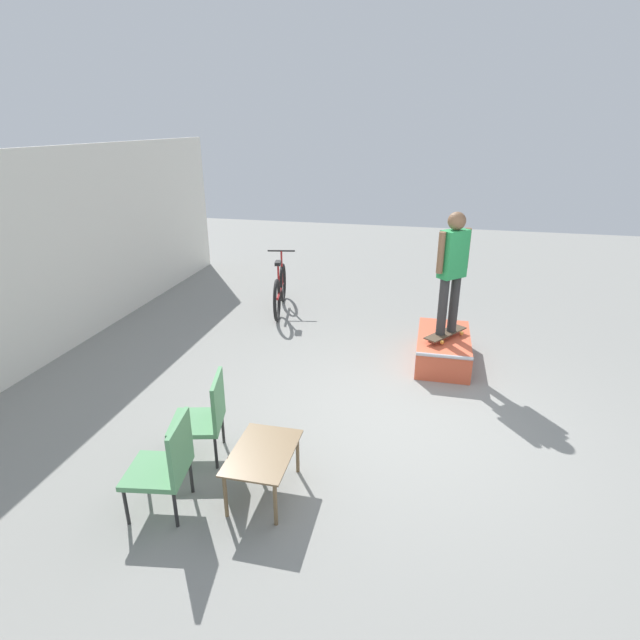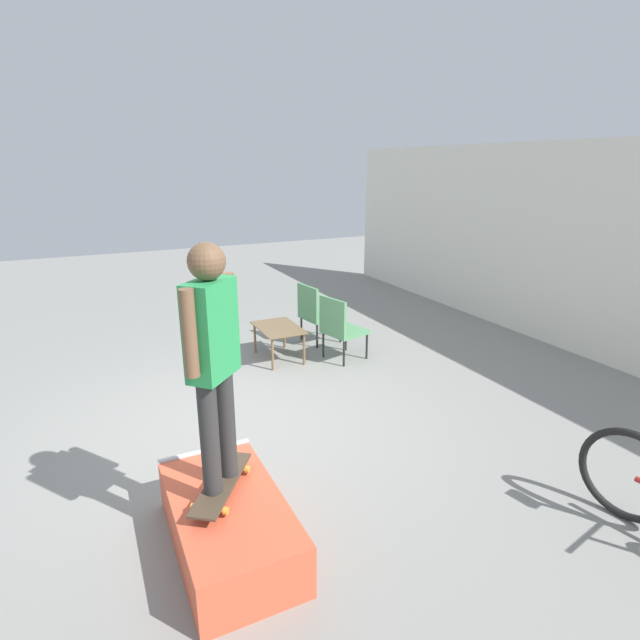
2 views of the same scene
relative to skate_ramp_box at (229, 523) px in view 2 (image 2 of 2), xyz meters
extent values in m
plane|color=gray|center=(-1.69, 0.50, -0.20)|extent=(24.00, 24.00, 0.00)
cube|color=white|center=(-1.69, 5.69, 1.30)|extent=(12.00, 0.06, 3.00)
cube|color=#DB5638|center=(0.00, 0.00, 0.00)|extent=(1.38, 0.75, 0.40)
cylinder|color=#B7B7BC|center=(-0.69, 0.00, 0.20)|extent=(0.05, 0.75, 0.05)
cube|color=#473828|center=(-0.09, -0.01, 0.29)|extent=(0.75, 0.61, 0.02)
cylinder|color=gold|center=(0.18, -0.06, 0.25)|extent=(0.06, 0.06, 0.05)
cylinder|color=gold|center=(0.05, -0.24, 0.25)|extent=(0.06, 0.06, 0.05)
cylinder|color=gold|center=(-0.22, 0.22, 0.25)|extent=(0.06, 0.06, 0.05)
cylinder|color=gold|center=(-0.35, 0.03, 0.25)|extent=(0.06, 0.06, 0.05)
cylinder|color=#2D2D2D|center=(-0.16, 0.07, 0.71)|extent=(0.13, 0.13, 0.83)
cylinder|color=#2D2D2D|center=(-0.01, -0.09, 0.71)|extent=(0.13, 0.13, 0.83)
cube|color=#28934C|center=(-0.09, -0.01, 1.45)|extent=(0.41, 0.41, 0.65)
cylinder|color=brown|center=(-0.25, 0.16, 1.50)|extent=(0.09, 0.09, 0.56)
cylinder|color=brown|center=(0.08, -0.18, 1.50)|extent=(0.09, 0.09, 0.56)
sphere|color=brown|center=(-0.09, -0.01, 1.90)|extent=(0.24, 0.24, 0.24)
cube|color=brown|center=(-3.29, 1.66, 0.26)|extent=(0.84, 0.56, 0.02)
cylinder|color=brown|center=(-3.66, 1.43, 0.03)|extent=(0.04, 0.04, 0.46)
cylinder|color=brown|center=(-2.92, 1.43, 0.03)|extent=(0.04, 0.04, 0.46)
cylinder|color=brown|center=(-3.66, 1.89, 0.03)|extent=(0.04, 0.04, 0.46)
cylinder|color=brown|center=(-2.92, 1.89, 0.03)|extent=(0.04, 0.04, 0.46)
cylinder|color=black|center=(-3.51, 2.77, -0.01)|extent=(0.03, 0.03, 0.38)
cylinder|color=black|center=(-3.94, 2.70, -0.01)|extent=(0.03, 0.03, 0.38)
cylinder|color=black|center=(-3.44, 2.34, -0.01)|extent=(0.03, 0.03, 0.38)
cylinder|color=black|center=(-3.87, 2.27, -0.01)|extent=(0.03, 0.03, 0.38)
cube|color=#569360|center=(-3.69, 2.52, 0.20)|extent=(0.59, 0.59, 0.05)
cube|color=#569360|center=(-3.65, 2.28, 0.48)|extent=(0.52, 0.12, 0.50)
cylinder|color=black|center=(-2.74, 2.79, -0.01)|extent=(0.03, 0.03, 0.38)
cylinder|color=black|center=(-3.16, 2.68, -0.01)|extent=(0.03, 0.03, 0.38)
cylinder|color=black|center=(-2.63, 2.36, -0.01)|extent=(0.03, 0.03, 0.38)
cylinder|color=black|center=(-3.06, 2.25, -0.01)|extent=(0.03, 0.03, 0.38)
cube|color=#569360|center=(-2.90, 2.52, 0.20)|extent=(0.63, 0.63, 0.05)
cube|color=#569360|center=(-2.84, 2.29, 0.48)|extent=(0.51, 0.17, 0.50)
torus|color=black|center=(1.03, 2.88, 0.18)|extent=(0.75, 0.21, 0.76)
camera|label=1|loc=(-6.92, 0.29, 3.11)|focal=28.00mm
camera|label=2|loc=(2.98, -0.70, 2.48)|focal=28.00mm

